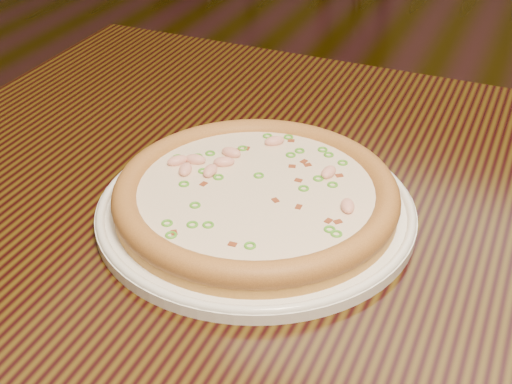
% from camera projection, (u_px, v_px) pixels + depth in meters
% --- Properties ---
extents(hero_table, '(1.20, 0.80, 0.75)m').
position_uv_depth(hero_table, '(367.00, 285.00, 0.83)').
color(hero_table, black).
rests_on(hero_table, ground).
extents(plate, '(0.35, 0.35, 0.02)m').
position_uv_depth(plate, '(256.00, 208.00, 0.77)').
color(plate, white).
rests_on(plate, hero_table).
extents(pizza, '(0.31, 0.31, 0.03)m').
position_uv_depth(pizza, '(256.00, 194.00, 0.76)').
color(pizza, gold).
rests_on(pizza, plate).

